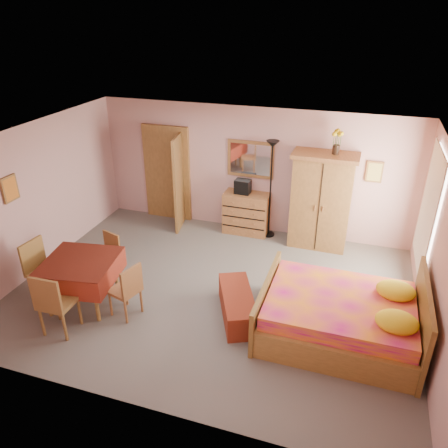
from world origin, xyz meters
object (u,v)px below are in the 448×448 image
(stereo, at_px, (243,187))
(chair_south, at_px, (58,301))
(chair_west, at_px, (45,272))
(chair_east, at_px, (124,290))
(bed, at_px, (340,305))
(wall_mirror, at_px, (250,159))
(sunflower_vase, at_px, (337,142))
(chair_north, at_px, (106,258))
(dining_table, at_px, (83,282))
(floor_lamp, at_px, (270,190))
(wardrobe, at_px, (321,201))
(chest_of_drawers, at_px, (246,213))
(bench, at_px, (237,305))

(stereo, distance_m, chair_south, 4.24)
(chair_west, xyz_separation_m, chair_east, (1.41, 0.02, -0.06))
(bed, height_order, chair_west, bed)
(wall_mirror, xyz_separation_m, sunflower_vase, (1.66, -0.28, 0.58))
(stereo, height_order, chair_north, stereo)
(dining_table, height_order, chair_east, chair_east)
(chair_north, height_order, chair_east, chair_east)
(chair_east, bearing_deg, sunflower_vase, -23.96)
(floor_lamp, distance_m, bed, 3.22)
(floor_lamp, relative_size, bed, 0.91)
(chair_west, height_order, chair_east, chair_west)
(chair_south, relative_size, chair_east, 1.14)
(stereo, xyz_separation_m, sunflower_vase, (1.76, -0.07, 1.11))
(stereo, distance_m, bed, 3.54)
(chair_west, bearing_deg, chair_north, 149.24)
(dining_table, distance_m, chair_west, 0.65)
(chair_south, xyz_separation_m, chair_north, (-0.09, 1.40, -0.09))
(wall_mirror, height_order, chair_south, wall_mirror)
(sunflower_vase, bearing_deg, chair_west, -142.19)
(stereo, relative_size, chair_south, 0.30)
(stereo, xyz_separation_m, wardrobe, (1.59, -0.10, -0.07))
(chest_of_drawers, distance_m, bed, 3.45)
(chair_south, bearing_deg, chair_north, 91.91)
(chair_west, bearing_deg, bench, 105.86)
(floor_lamp, relative_size, chair_south, 1.98)
(wall_mirror, xyz_separation_m, dining_table, (-1.82, -3.41, -1.15))
(wall_mirror, xyz_separation_m, bench, (0.62, -2.97, -1.35))
(wall_mirror, xyz_separation_m, chair_west, (-2.45, -3.47, -1.04))
(bench, relative_size, chair_south, 1.19)
(floor_lamp, distance_m, chair_south, 4.51)
(stereo, relative_size, dining_table, 0.29)
(sunflower_vase, bearing_deg, bed, -80.28)
(chest_of_drawers, bearing_deg, floor_lamp, 0.91)
(floor_lamp, xyz_separation_m, chair_north, (-2.33, -2.47, -0.59))
(stereo, relative_size, chair_north, 0.37)
(chair_west, bearing_deg, dining_table, 102.47)
(floor_lamp, height_order, dining_table, floor_lamp)
(stereo, height_order, bed, stereo)
(wall_mirror, xyz_separation_m, stereo, (-0.09, -0.21, -0.53))
(floor_lamp, xyz_separation_m, chair_east, (-1.53, -3.24, -0.56))
(chair_south, bearing_deg, sunflower_vase, 46.41)
(stereo, xyz_separation_m, chair_north, (-1.75, -2.47, -0.60))
(wall_mirror, distance_m, chair_north, 3.44)
(wardrobe, bearing_deg, floor_lamp, 174.68)
(dining_table, relative_size, chair_north, 1.29)
(bench, bearing_deg, sunflower_vase, 68.76)
(floor_lamp, height_order, chair_south, floor_lamp)
(chest_of_drawers, distance_m, bench, 2.84)
(chest_of_drawers, relative_size, sunflower_vase, 2.02)
(bench, bearing_deg, wall_mirror, 101.71)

